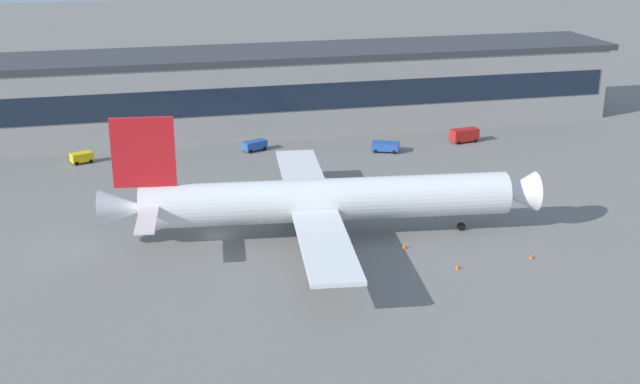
{
  "coord_description": "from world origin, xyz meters",
  "views": [
    {
      "loc": [
        -10.84,
        -103.91,
        42.36
      ],
      "look_at": [
        14.37,
        0.32,
        5.0
      ],
      "focal_mm": 46.46,
      "sensor_mm": 36.0,
      "label": 1
    }
  ],
  "objects_px": {
    "airliner": "(320,200)",
    "traffic_cone_2": "(324,280)",
    "belt_loader": "(134,157)",
    "follow_me_car": "(254,145)",
    "traffic_cone_3": "(531,256)",
    "traffic_cone_1": "(458,267)",
    "baggage_tug": "(81,157)",
    "traffic_cone_0": "(404,246)",
    "crew_van": "(465,135)",
    "pushback_tractor": "(385,146)"
  },
  "relations": [
    {
      "from": "airliner",
      "to": "traffic_cone_2",
      "type": "distance_m",
      "value": 15.11
    },
    {
      "from": "belt_loader",
      "to": "traffic_cone_2",
      "type": "height_order",
      "value": "belt_loader"
    },
    {
      "from": "follow_me_car",
      "to": "traffic_cone_3",
      "type": "distance_m",
      "value": 61.93
    },
    {
      "from": "traffic_cone_2",
      "to": "belt_loader",
      "type": "bearing_deg",
      "value": 110.81
    },
    {
      "from": "traffic_cone_1",
      "to": "traffic_cone_3",
      "type": "distance_m",
      "value": 10.33
    },
    {
      "from": "baggage_tug",
      "to": "airliner",
      "type": "bearing_deg",
      "value": -52.69
    },
    {
      "from": "traffic_cone_0",
      "to": "traffic_cone_1",
      "type": "height_order",
      "value": "traffic_cone_0"
    },
    {
      "from": "traffic_cone_0",
      "to": "traffic_cone_3",
      "type": "distance_m",
      "value": 16.09
    },
    {
      "from": "traffic_cone_3",
      "to": "traffic_cone_2",
      "type": "bearing_deg",
      "value": -178.65
    },
    {
      "from": "airliner",
      "to": "follow_me_car",
      "type": "distance_m",
      "value": 43.02
    },
    {
      "from": "baggage_tug",
      "to": "belt_loader",
      "type": "height_order",
      "value": "belt_loader"
    },
    {
      "from": "follow_me_car",
      "to": "traffic_cone_0",
      "type": "distance_m",
      "value": 50.61
    },
    {
      "from": "crew_van",
      "to": "traffic_cone_1",
      "type": "distance_m",
      "value": 58.31
    },
    {
      "from": "baggage_tug",
      "to": "follow_me_car",
      "type": "bearing_deg",
      "value": 0.82
    },
    {
      "from": "airliner",
      "to": "follow_me_car",
      "type": "bearing_deg",
      "value": 92.63
    },
    {
      "from": "traffic_cone_2",
      "to": "traffic_cone_3",
      "type": "xyz_separation_m",
      "value": [
        27.23,
        0.64,
        -0.03
      ]
    },
    {
      "from": "traffic_cone_3",
      "to": "traffic_cone_1",
      "type": "bearing_deg",
      "value": -175.87
    },
    {
      "from": "baggage_tug",
      "to": "pushback_tractor",
      "type": "bearing_deg",
      "value": -6.06
    },
    {
      "from": "follow_me_car",
      "to": "belt_loader",
      "type": "bearing_deg",
      "value": -172.07
    },
    {
      "from": "belt_loader",
      "to": "follow_me_car",
      "type": "distance_m",
      "value": 21.67
    },
    {
      "from": "traffic_cone_1",
      "to": "traffic_cone_3",
      "type": "height_order",
      "value": "same"
    },
    {
      "from": "crew_van",
      "to": "follow_me_car",
      "type": "distance_m",
      "value": 39.61
    },
    {
      "from": "traffic_cone_1",
      "to": "crew_van",
      "type": "bearing_deg",
      "value": 66.17
    },
    {
      "from": "traffic_cone_1",
      "to": "traffic_cone_3",
      "type": "bearing_deg",
      "value": 4.13
    },
    {
      "from": "airliner",
      "to": "follow_me_car",
      "type": "xyz_separation_m",
      "value": [
        -1.97,
        42.77,
        -4.15
      ]
    },
    {
      "from": "pushback_tractor",
      "to": "traffic_cone_1",
      "type": "distance_m",
      "value": 51.26
    },
    {
      "from": "belt_loader",
      "to": "airliner",
      "type": "bearing_deg",
      "value": -59.51
    },
    {
      "from": "follow_me_car",
      "to": "traffic_cone_1",
      "type": "relative_size",
      "value": 7.52
    },
    {
      "from": "airliner",
      "to": "crew_van",
      "type": "relative_size",
      "value": 10.7
    },
    {
      "from": "pushback_tractor",
      "to": "crew_van",
      "type": "relative_size",
      "value": 0.99
    },
    {
      "from": "baggage_tug",
      "to": "pushback_tractor",
      "type": "height_order",
      "value": "baggage_tug"
    },
    {
      "from": "baggage_tug",
      "to": "follow_me_car",
      "type": "relative_size",
      "value": 0.85
    },
    {
      "from": "traffic_cone_1",
      "to": "traffic_cone_2",
      "type": "xyz_separation_m",
      "value": [
        -16.92,
        0.1,
        0.03
      ]
    },
    {
      "from": "pushback_tractor",
      "to": "follow_me_car",
      "type": "relative_size",
      "value": 1.14
    },
    {
      "from": "traffic_cone_1",
      "to": "follow_me_car",
      "type": "bearing_deg",
      "value": 105.62
    },
    {
      "from": "pushback_tractor",
      "to": "follow_me_car",
      "type": "xyz_separation_m",
      "value": [
        -22.91,
        6.08,
        0.04
      ]
    },
    {
      "from": "baggage_tug",
      "to": "belt_loader",
      "type": "relative_size",
      "value": 0.62
    },
    {
      "from": "traffic_cone_0",
      "to": "traffic_cone_1",
      "type": "distance_m",
      "value": 8.72
    },
    {
      "from": "pushback_tractor",
      "to": "traffic_cone_0",
      "type": "height_order",
      "value": "pushback_tractor"
    },
    {
      "from": "follow_me_car",
      "to": "traffic_cone_1",
      "type": "height_order",
      "value": "follow_me_car"
    },
    {
      "from": "follow_me_car",
      "to": "traffic_cone_2",
      "type": "xyz_separation_m",
      "value": [
        -1.03,
        -56.76,
        -0.74
      ]
    },
    {
      "from": "crew_van",
      "to": "follow_me_car",
      "type": "bearing_deg",
      "value": 174.88
    },
    {
      "from": "crew_van",
      "to": "traffic_cone_0",
      "type": "bearing_deg",
      "value": -121.3
    },
    {
      "from": "airliner",
      "to": "traffic_cone_0",
      "type": "relative_size",
      "value": 82.2
    },
    {
      "from": "crew_van",
      "to": "traffic_cone_1",
      "type": "bearing_deg",
      "value": -113.83
    },
    {
      "from": "baggage_tug",
      "to": "traffic_cone_2",
      "type": "distance_m",
      "value": 63.48
    },
    {
      "from": "traffic_cone_1",
      "to": "airliner",
      "type": "bearing_deg",
      "value": 134.68
    },
    {
      "from": "airliner",
      "to": "traffic_cone_2",
      "type": "bearing_deg",
      "value": -102.09
    },
    {
      "from": "airliner",
      "to": "pushback_tractor",
      "type": "bearing_deg",
      "value": 60.28
    },
    {
      "from": "traffic_cone_0",
      "to": "belt_loader",
      "type": "bearing_deg",
      "value": 125.6
    }
  ]
}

